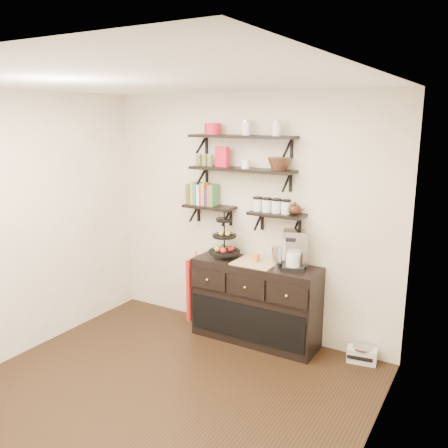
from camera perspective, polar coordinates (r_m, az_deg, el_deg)
floor at (r=4.48m, az=-8.61°, el=-20.39°), size 3.50×3.50×0.00m
ceiling at (r=3.76m, az=-10.04°, el=16.54°), size 3.50×3.50×0.02m
back_wall at (r=5.33m, az=2.77°, el=0.98°), size 3.50×0.02×2.70m
left_wall at (r=5.18m, az=-24.39°, el=-0.53°), size 0.02×3.50×2.70m
right_wall at (r=3.15m, az=16.42°, el=-8.08°), size 0.02×3.50×2.70m
shelf_top at (r=5.10m, az=2.18°, el=10.44°), size 1.20×0.27×0.23m
shelf_mid at (r=5.13m, az=2.14°, el=6.53°), size 1.20×0.27×0.23m
shelf_low_left at (r=5.42m, az=-1.74°, el=2.02°), size 0.60×0.25×0.23m
shelf_low_right at (r=5.03m, az=6.39°, el=1.10°), size 0.60×0.25×0.23m
cookbooks at (r=5.44m, az=-2.55°, el=3.52°), size 0.36×0.15×0.26m
glass_canisters at (r=5.04m, az=5.73°, el=2.14°), size 0.43×0.10×0.13m
sideboard at (r=5.29m, az=3.82°, el=-9.33°), size 1.40×0.50×0.92m
fruit_stand at (r=5.27m, az=0.09°, el=-2.24°), size 0.34×0.34×0.50m
candle at (r=5.13m, az=3.74°, el=-4.07°), size 0.08×0.08×0.08m
coffee_maker at (r=4.94m, az=8.56°, el=-3.15°), size 0.28×0.28×0.41m
thermal_carafe at (r=4.98m, az=6.39°, el=-3.97°), size 0.11×0.11×0.22m
apron at (r=5.53m, az=-3.48°, el=-7.61°), size 0.04×0.31×0.72m
radio at (r=5.17m, az=16.25°, el=-14.84°), size 0.31×0.22×0.17m
recipe_box at (r=5.23m, az=-0.21°, el=8.08°), size 0.17×0.09×0.22m
walnut_bowl at (r=4.93m, az=6.63°, el=7.17°), size 0.24×0.24×0.13m
ramekins at (r=5.10m, az=2.62°, el=7.24°), size 0.09×0.09×0.10m
teapot at (r=4.94m, az=8.52°, el=1.88°), size 0.18×0.14×0.14m
red_pot at (r=5.28m, az=-1.37°, el=11.38°), size 0.18×0.18×0.12m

